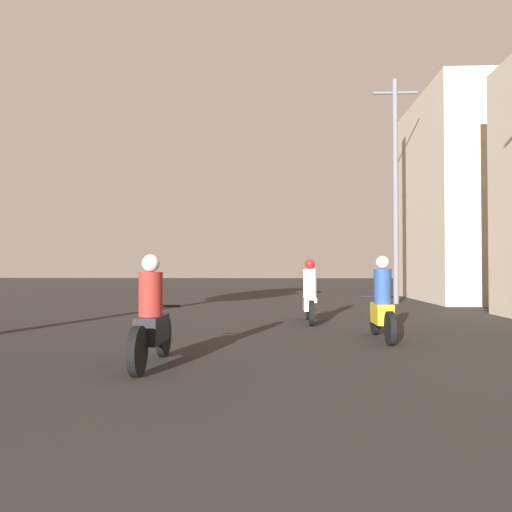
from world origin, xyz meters
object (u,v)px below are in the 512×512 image
motorcycle_silver (310,297)px  building_right_far (473,199)px  motorcycle_black (152,321)px  utility_pole_far (395,187)px  motorcycle_yellow (382,306)px

motorcycle_silver → building_right_far: (7.12, 8.49, 3.47)m
motorcycle_black → building_right_far: (9.59, 13.85, 3.48)m
utility_pole_far → motorcycle_black: bearing=-117.2°
motorcycle_black → motorcycle_yellow: motorcycle_yellow is taller
motorcycle_black → utility_pole_far: 13.60m
motorcycle_black → utility_pole_far: utility_pole_far is taller
motorcycle_black → motorcycle_yellow: (3.63, 2.59, 0.02)m
motorcycle_silver → building_right_far: building_right_far is taller
motorcycle_black → motorcycle_silver: size_ratio=1.01×
motorcycle_black → motorcycle_silver: 5.90m
motorcycle_black → building_right_far: size_ratio=0.24×
motorcycle_silver → utility_pole_far: 8.08m
utility_pole_far → motorcycle_yellow: bearing=-104.6°
building_right_far → utility_pole_far: (-3.61, -2.20, 0.19)m
motorcycle_yellow → utility_pole_far: size_ratio=0.24×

